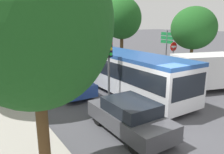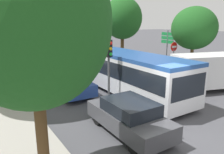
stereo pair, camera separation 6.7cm
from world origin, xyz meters
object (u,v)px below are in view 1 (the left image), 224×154
(queued_car_graphite, at_px, (129,116))
(white_van, at_px, (202,71))
(queued_car_blue, at_px, (69,83))
(queued_car_black, at_px, (47,68))
(tree_right_mid, at_px, (123,19))
(queued_car_tan, at_px, (17,53))
(queued_car_white, at_px, (26,59))
(articulated_bus, at_px, (98,61))
(no_entry_sign, at_px, (173,54))
(direction_sign_post, at_px, (167,42))
(tree_right_near, at_px, (194,28))
(tree_left_near, at_px, (33,27))
(queued_car_green, at_px, (9,49))
(traffic_light, at_px, (109,57))

(queued_car_graphite, relative_size, white_van, 0.74)
(queued_car_blue, xyz_separation_m, queued_car_black, (0.16, 4.91, 0.02))
(queued_car_graphite, xyz_separation_m, tree_right_mid, (9.63, 13.53, 3.90))
(queued_car_tan, height_order, tree_right_mid, tree_right_mid)
(queued_car_blue, height_order, white_van, white_van)
(queued_car_tan, bearing_deg, queued_car_white, 179.21)
(queued_car_tan, xyz_separation_m, tree_right_mid, (9.58, -8.47, 3.86))
(articulated_bus, bearing_deg, queued_car_tan, -166.69)
(queued_car_blue, distance_m, no_entry_sign, 8.45)
(direction_sign_post, xyz_separation_m, tree_right_near, (-0.00, -2.64, 1.27))
(queued_car_blue, xyz_separation_m, tree_left_near, (-3.64, -6.86, 3.44))
(tree_right_near, bearing_deg, articulated_bus, 154.49)
(queued_car_graphite, bearing_deg, queued_car_black, 0.71)
(white_van, height_order, tree_left_near, tree_left_near)
(white_van, bearing_deg, tree_right_near, -113.88)
(tree_right_mid, bearing_deg, queued_car_green, 125.24)
(queued_car_white, xyz_separation_m, no_entry_sign, (8.49, -11.13, 1.10))
(traffic_light, xyz_separation_m, direction_sign_post, (8.61, 3.88, 0.07))
(queued_car_graphite, bearing_deg, queued_car_green, 1.29)
(articulated_bus, distance_m, tree_right_mid, 9.22)
(queued_car_graphite, xyz_separation_m, tree_left_near, (-3.67, -1.01, 3.47))
(queued_car_white, relative_size, traffic_light, 1.30)
(articulated_bus, distance_m, traffic_light, 4.95)
(queued_car_blue, xyz_separation_m, white_van, (7.42, -3.98, 0.51))
(queued_car_tan, bearing_deg, queued_car_black, -178.09)
(queued_car_green, relative_size, direction_sign_post, 1.16)
(queued_car_black, bearing_deg, queued_car_blue, 179.53)
(direction_sign_post, height_order, tree_left_near, tree_left_near)
(no_entry_sign, xyz_separation_m, direction_sign_post, (1.54, 2.12, 0.69))
(traffic_light, xyz_separation_m, tree_right_mid, (8.39, 10.16, 2.10))
(no_entry_sign, bearing_deg, tree_right_mid, 171.10)
(tree_right_near, bearing_deg, traffic_light, -171.76)
(tree_right_near, bearing_deg, queued_car_tan, 119.42)
(queued_car_blue, height_order, tree_right_mid, tree_right_mid)
(queued_car_graphite, xyz_separation_m, no_entry_sign, (8.31, 5.13, 1.18))
(queued_car_graphite, bearing_deg, no_entry_sign, -56.88)
(queued_car_white, height_order, white_van, white_van)
(no_entry_sign, relative_size, tree_right_near, 0.51)
(queued_car_graphite, bearing_deg, queued_car_tan, 1.32)
(articulated_bus, bearing_deg, queued_car_graphite, -20.56)
(articulated_bus, relative_size, traffic_light, 4.95)
(traffic_light, bearing_deg, tree_right_near, 86.37)
(direction_sign_post, bearing_deg, queued_car_tan, -55.71)
(no_entry_sign, bearing_deg, queued_car_white, -142.65)
(articulated_bus, bearing_deg, queued_car_white, -157.59)
(queued_car_blue, distance_m, queued_car_white, 10.41)
(queued_car_white, height_order, traffic_light, traffic_light)
(articulated_bus, distance_m, queued_car_white, 9.07)
(articulated_bus, height_order, queued_car_graphite, articulated_bus)
(queued_car_graphite, distance_m, queued_car_black, 10.77)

